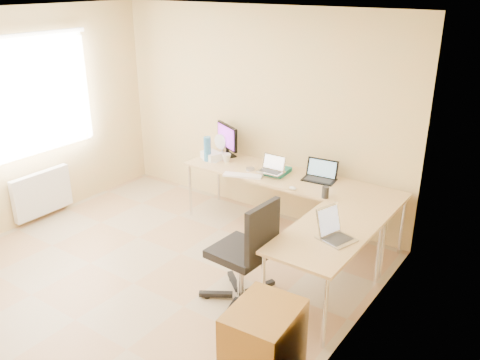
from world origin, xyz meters
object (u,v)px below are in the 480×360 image
Objects in this scene: desk_main at (288,205)px; keyboard at (243,176)px; cabinet at (263,353)px; desk_fan at (222,145)px; laptop_center at (271,164)px; laptop_black at (320,171)px; laptop_return at (337,228)px; water_bottle at (207,149)px; desk_return at (325,268)px; mug at (226,158)px; monitor at (227,140)px; office_chair at (240,254)px.

desk_main is 0.66m from keyboard.
desk_main is at bearing 111.90° from cabinet.
desk_fan is at bearing 169.93° from desk_main.
keyboard is at bearing -28.45° from desk_fan.
desk_main is 0.56m from laptop_center.
laptop_black is 1.08× the size of laptop_return.
water_bottle is at bearing 179.78° from laptop_center.
laptop_return is (0.12, -0.06, 0.48)m from desk_return.
cabinet is (1.32, -2.20, -0.52)m from laptop_center.
cabinet is at bearing -83.41° from desk_return.
cabinet is (2.03, -2.29, -0.42)m from mug.
keyboard reaches higher than desk_return.
monitor is at bearing 73.18° from water_bottle.
office_chair is at bearing -42.57° from water_bottle.
office_chair is (0.50, -1.33, -0.38)m from laptop_center.
desk_return is 0.50m from laptop_return.
desk_fan is (0.00, 0.31, -0.03)m from water_bottle.
monitor is 1.94× the size of desk_fan.
laptop_black is at bearing 5.58° from keyboard.
water_bottle is 1.24× the size of desk_fan.
water_bottle is at bearing 131.67° from cabinet.
keyboard is at bearing -15.40° from water_bottle.
desk_fan is at bearing 90.00° from water_bottle.
desk_return is 4.13× the size of water_bottle.
desk_return is at bearing -38.29° from laptop_center.
water_bottle is at bearing -154.64° from mug.
water_bottle is at bearing 143.07° from keyboard.
monitor is 1.07× the size of keyboard.
laptop_return is 0.93m from office_chair.
desk_return is at bearing -47.67° from keyboard.
laptop_center is at bearing -9.88° from desk_fan.
laptop_black is 1.46m from desk_fan.
laptop_center reaches higher than mug.
desk_main is at bearing 63.27° from laptop_return.
water_bottle is (-0.94, -0.01, 0.01)m from laptop_center.
office_chair reaches higher than laptop_return.
keyboard is 0.42× the size of office_chair.
keyboard is 1.35× the size of laptop_return.
monitor reaches higher than laptop_return.
keyboard is 0.71m from water_bottle.
laptop_return is at bearing -21.51° from desk_fan.
water_bottle is at bearing 157.11° from desk_return.
monitor is at bearing 160.25° from laptop_center.
laptop_black is at bearing 104.12° from cabinet.
mug is 0.45× the size of desk_fan.
mug is at bearing -29.66° from monitor.
desk_main is 7.21× the size of laptop_black.
desk_fan is at bearing 136.40° from mug.
keyboard is at bearing -32.62° from mug.
water_bottle is 0.41× the size of cabinet.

